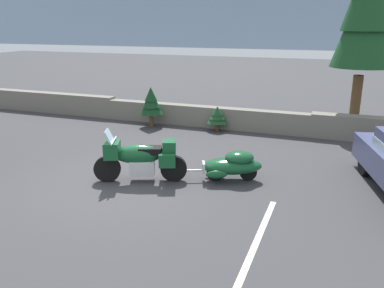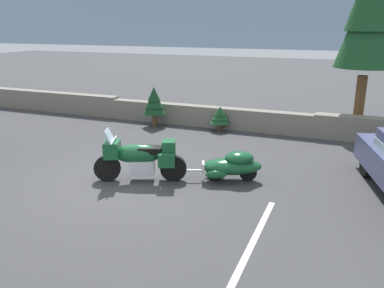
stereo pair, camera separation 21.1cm
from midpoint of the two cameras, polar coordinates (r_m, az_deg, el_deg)
name	(u,v)px [view 2 (the right image)]	position (r m, az deg, el deg)	size (l,w,h in m)	color
ground_plane	(119,183)	(10.04, -9.76, -5.58)	(80.00, 80.00, 0.00)	#38383A
stone_guard_wall	(212,116)	(15.24, 3.28, 4.01)	(24.00, 0.55, 0.88)	slate
distant_ridgeline	(338,5)	(104.28, 20.26, 18.12)	(240.00, 80.00, 16.00)	#7F93AD
touring_motorcycle	(140,157)	(9.92, -6.90, -1.89)	(2.19, 1.25, 1.33)	black
car_shaped_trailer	(232,165)	(9.99, 6.37, -3.02)	(2.18, 1.21, 0.76)	black
pine_tree_tall	(372,0)	(15.04, 24.78, 18.17)	(2.05, 2.05, 7.22)	brown
pine_sapling_near	(220,116)	(14.63, 4.44, 4.06)	(0.75, 0.75, 0.91)	brown
pine_sapling_farther	(154,102)	(15.24, -5.05, 6.03)	(0.87, 0.87, 1.52)	brown
parking_stripe_marker	(253,242)	(7.49, 9.51, -13.72)	(0.12, 3.60, 0.01)	silver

